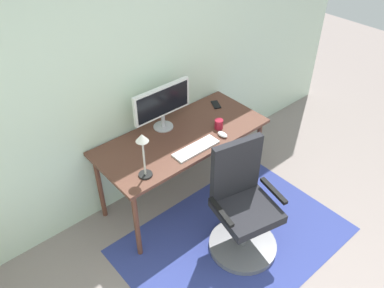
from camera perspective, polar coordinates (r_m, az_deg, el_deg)
name	(u,v)px	position (r m, az deg, el deg)	size (l,w,h in m)	color
wall_back	(108,76)	(3.27, -12.10, 9.58)	(6.00, 0.10, 2.60)	silver
area_rug	(234,240)	(3.59, 6.13, -13.65)	(1.91, 1.34, 0.01)	navy
desk	(182,142)	(3.50, -1.44, 0.36)	(1.56, 0.70, 0.74)	brown
monitor	(162,103)	(3.43, -4.36, 5.92)	(0.58, 0.18, 0.41)	#B2B2B7
keyboard	(196,148)	(3.29, 0.60, -0.65)	(0.43, 0.13, 0.02)	white
computer_mouse	(223,134)	(3.45, 4.46, 1.39)	(0.06, 0.10, 0.03)	white
coffee_cup	(219,124)	(3.53, 3.92, 2.90)	(0.08, 0.08, 0.09)	maroon
cell_phone	(216,105)	(3.87, 3.50, 5.74)	(0.07, 0.14, 0.01)	black
desk_lamp	(143,148)	(2.90, -7.14, -0.62)	(0.11, 0.11, 0.39)	black
office_chair	(242,212)	(3.29, 7.33, -9.82)	(0.59, 0.58, 1.02)	slate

